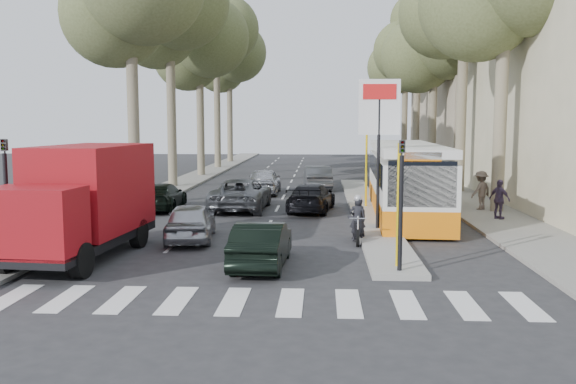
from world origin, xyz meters
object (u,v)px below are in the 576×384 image
object	(u,v)px
red_truck	(83,199)
motorcycle	(357,220)
dark_hatchback	(261,244)
silver_hatchback	(191,221)
city_bus	(405,178)

from	to	relation	value
red_truck	motorcycle	bearing A→B (deg)	24.30
dark_hatchback	red_truck	bearing A→B (deg)	-6.44
silver_hatchback	dark_hatchback	xyz separation A→B (m)	(2.81, -3.68, -0.02)
dark_hatchback	red_truck	world-z (taller)	red_truck
dark_hatchback	red_truck	size ratio (longest dim) A/B	0.61
red_truck	silver_hatchback	bearing A→B (deg)	52.06
silver_hatchback	city_bus	xyz separation A→B (m)	(8.11, 6.07, 1.00)
dark_hatchback	city_bus	bearing A→B (deg)	-116.27
dark_hatchback	red_truck	distance (m)	5.60
dark_hatchback	motorcycle	size ratio (longest dim) A/B	2.04
dark_hatchback	city_bus	world-z (taller)	city_bus
city_bus	motorcycle	bearing A→B (deg)	-109.63
silver_hatchback	motorcycle	distance (m)	5.72
silver_hatchback	motorcycle	bearing A→B (deg)	174.83
dark_hatchback	city_bus	xyz separation A→B (m)	(5.30, 9.75, 1.02)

